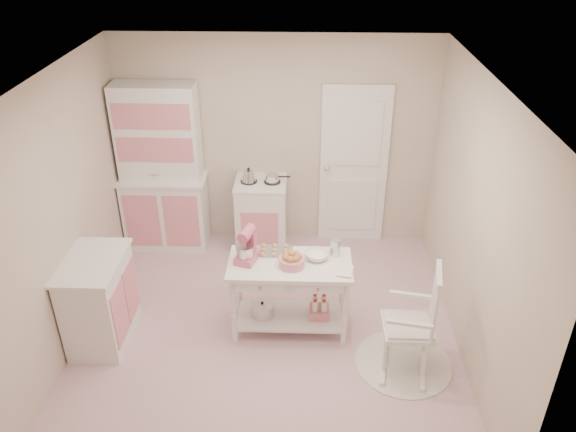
{
  "coord_description": "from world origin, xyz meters",
  "views": [
    {
      "loc": [
        0.36,
        -4.42,
        3.87
      ],
      "look_at": [
        0.19,
        0.58,
        1.04
      ],
      "focal_mm": 35.0,
      "sensor_mm": 36.0,
      "label": 1
    }
  ],
  "objects_px": {
    "hutch": "(161,169)",
    "rocking_chair": "(409,318)",
    "stand_mixer": "(246,246)",
    "bread_basket": "(292,262)",
    "base_cabinet": "(99,300)",
    "work_table": "(290,296)",
    "stove": "(261,215)"
  },
  "relations": [
    {
      "from": "work_table",
      "to": "stove",
      "type": "bearing_deg",
      "value": 104.58
    },
    {
      "from": "base_cabinet",
      "to": "bread_basket",
      "type": "distance_m",
      "value": 1.92
    },
    {
      "from": "hutch",
      "to": "rocking_chair",
      "type": "xyz_separation_m",
      "value": [
        2.7,
        -2.08,
        -0.49
      ]
    },
    {
      "from": "stand_mixer",
      "to": "bread_basket",
      "type": "distance_m",
      "value": 0.46
    },
    {
      "from": "work_table",
      "to": "hutch",
      "type": "bearing_deg",
      "value": 135.27
    },
    {
      "from": "stove",
      "to": "bread_basket",
      "type": "height_order",
      "value": "stove"
    },
    {
      "from": "hutch",
      "to": "bread_basket",
      "type": "xyz_separation_m",
      "value": [
        1.62,
        -1.63,
        -0.19
      ]
    },
    {
      "from": "stand_mixer",
      "to": "work_table",
      "type": "bearing_deg",
      "value": 14.78
    },
    {
      "from": "hutch",
      "to": "work_table",
      "type": "relative_size",
      "value": 1.73
    },
    {
      "from": "hutch",
      "to": "stove",
      "type": "height_order",
      "value": "hutch"
    },
    {
      "from": "stove",
      "to": "stand_mixer",
      "type": "bearing_deg",
      "value": -90.8
    },
    {
      "from": "bread_basket",
      "to": "rocking_chair",
      "type": "bearing_deg",
      "value": -22.23
    },
    {
      "from": "stove",
      "to": "work_table",
      "type": "bearing_deg",
      "value": -75.42
    },
    {
      "from": "stand_mixer",
      "to": "bread_basket",
      "type": "bearing_deg",
      "value": 8.47
    },
    {
      "from": "bread_basket",
      "to": "base_cabinet",
      "type": "bearing_deg",
      "value": -175.2
    },
    {
      "from": "stove",
      "to": "base_cabinet",
      "type": "distance_m",
      "value": 2.27
    },
    {
      "from": "base_cabinet",
      "to": "work_table",
      "type": "bearing_deg",
      "value": 6.38
    },
    {
      "from": "stove",
      "to": "base_cabinet",
      "type": "bearing_deg",
      "value": -129.87
    },
    {
      "from": "hutch",
      "to": "rocking_chair",
      "type": "distance_m",
      "value": 3.44
    },
    {
      "from": "rocking_chair",
      "to": "stand_mixer",
      "type": "distance_m",
      "value": 1.66
    },
    {
      "from": "stove",
      "to": "base_cabinet",
      "type": "height_order",
      "value": "same"
    },
    {
      "from": "hutch",
      "to": "base_cabinet",
      "type": "height_order",
      "value": "hutch"
    },
    {
      "from": "work_table",
      "to": "stand_mixer",
      "type": "distance_m",
      "value": 0.71
    },
    {
      "from": "rocking_chair",
      "to": "work_table",
      "type": "bearing_deg",
      "value": 166.24
    },
    {
      "from": "stand_mixer",
      "to": "hutch",
      "type": "bearing_deg",
      "value": 144.52
    },
    {
      "from": "stove",
      "to": "bread_basket",
      "type": "xyz_separation_m",
      "value": [
        0.42,
        -1.58,
        0.39
      ]
    },
    {
      "from": "hutch",
      "to": "stand_mixer",
      "type": "bearing_deg",
      "value": -52.99
    },
    {
      "from": "hutch",
      "to": "bread_basket",
      "type": "relative_size",
      "value": 8.32
    },
    {
      "from": "base_cabinet",
      "to": "stand_mixer",
      "type": "xyz_separation_m",
      "value": [
        1.43,
        0.23,
        0.51
      ]
    },
    {
      "from": "work_table",
      "to": "bread_basket",
      "type": "distance_m",
      "value": 0.45
    },
    {
      "from": "rocking_chair",
      "to": "stand_mixer",
      "type": "bearing_deg",
      "value": 171.72
    },
    {
      "from": "work_table",
      "to": "stand_mixer",
      "type": "relative_size",
      "value": 3.53
    }
  ]
}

